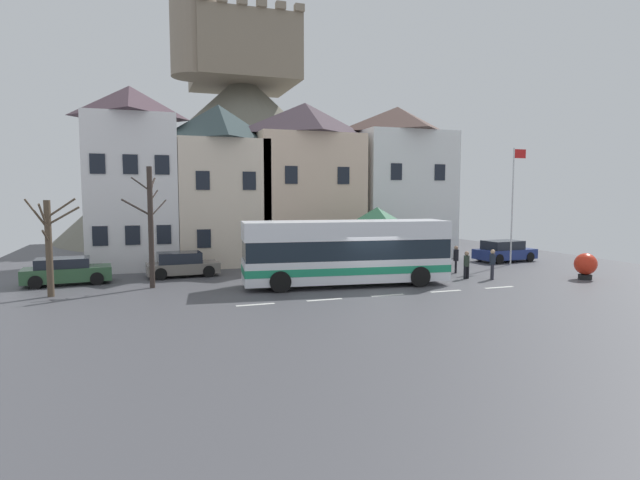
% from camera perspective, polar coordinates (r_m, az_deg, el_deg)
% --- Properties ---
extents(ground_plane, '(40.00, 60.00, 0.07)m').
position_cam_1_polar(ground_plane, '(24.49, 6.04, -5.58)').
color(ground_plane, '#4A4A50').
extents(townhouse_00, '(5.10, 6.32, 11.09)m').
position_cam_1_polar(townhouse_00, '(33.95, -20.19, 6.56)').
color(townhouse_00, white).
rests_on(townhouse_00, ground_plane).
extents(townhouse_01, '(5.51, 5.97, 10.24)m').
position_cam_1_polar(townhouse_01, '(34.08, -11.13, 6.05)').
color(townhouse_01, beige).
rests_on(townhouse_01, ground_plane).
extents(townhouse_02, '(6.95, 5.34, 10.62)m').
position_cam_1_polar(townhouse_02, '(35.04, -1.65, 6.43)').
color(townhouse_02, beige).
rests_on(townhouse_02, ground_plane).
extents(townhouse_03, '(6.64, 6.29, 10.82)m').
position_cam_1_polar(townhouse_03, '(38.23, 8.53, 6.42)').
color(townhouse_03, white).
rests_on(townhouse_03, ground_plane).
extents(hilltop_castle, '(36.86, 36.86, 23.09)m').
position_cam_1_polar(hilltop_castle, '(55.39, -8.51, 9.62)').
color(hilltop_castle, '#686558').
rests_on(hilltop_castle, ground_plane).
extents(transit_bus, '(10.34, 3.64, 3.20)m').
position_cam_1_polar(transit_bus, '(25.30, 2.90, -1.45)').
color(transit_bus, white).
rests_on(transit_bus, ground_plane).
extents(bus_shelter, '(3.60, 3.60, 3.76)m').
position_cam_1_polar(bus_shelter, '(30.08, 6.37, 2.33)').
color(bus_shelter, '#473D33').
rests_on(bus_shelter, ground_plane).
extents(parked_car_00, '(3.89, 2.04, 1.34)m').
position_cam_1_polar(parked_car_00, '(29.17, -15.12, -2.66)').
color(parked_car_00, slate).
rests_on(parked_car_00, ground_plane).
extents(parked_car_01, '(4.18, 2.28, 1.40)m').
position_cam_1_polar(parked_car_01, '(36.61, 19.80, -1.18)').
color(parked_car_01, navy).
rests_on(parked_car_01, ground_plane).
extents(parked_car_02, '(4.53, 2.41, 1.36)m').
position_cam_1_polar(parked_car_02, '(32.41, 6.09, -1.71)').
color(parked_car_02, '#2E563D').
rests_on(parked_car_02, ground_plane).
extents(parked_car_03, '(4.21, 2.14, 1.34)m').
position_cam_1_polar(parked_car_03, '(28.69, -26.38, -3.12)').
color(parked_car_03, '#315937').
rests_on(parked_car_03, ground_plane).
extents(pedestrian_00, '(0.31, 0.34, 1.60)m').
position_cam_1_polar(pedestrian_00, '(28.59, 18.63, -2.54)').
color(pedestrian_00, '#2D2D38').
rests_on(pedestrian_00, ground_plane).
extents(pedestrian_01, '(0.34, 0.30, 1.48)m').
position_cam_1_polar(pedestrian_01, '(28.46, 15.99, -2.55)').
color(pedestrian_01, black).
rests_on(pedestrian_01, ground_plane).
extents(pedestrian_02, '(0.36, 0.36, 1.50)m').
position_cam_1_polar(pedestrian_02, '(29.43, 10.02, -2.10)').
color(pedestrian_02, '#38332D').
rests_on(pedestrian_02, ground_plane).
extents(pedestrian_03, '(0.29, 0.29, 1.57)m').
position_cam_1_polar(pedestrian_03, '(30.34, 14.89, -1.84)').
color(pedestrian_03, black).
rests_on(pedestrian_03, ground_plane).
extents(public_bench, '(1.45, 0.48, 0.87)m').
position_cam_1_polar(public_bench, '(32.42, 4.55, -2.06)').
color(public_bench, '#33473D').
rests_on(public_bench, ground_plane).
extents(flagpole, '(0.95, 0.10, 7.41)m').
position_cam_1_polar(flagpole, '(34.87, 20.73, 4.41)').
color(flagpole, silver).
rests_on(flagpole, ground_plane).
extents(harbour_buoy, '(1.14, 1.14, 1.39)m').
position_cam_1_polar(harbour_buoy, '(30.60, 27.45, -2.47)').
color(harbour_buoy, black).
rests_on(harbour_buoy, ground_plane).
extents(bare_tree_00, '(2.15, 1.88, 4.35)m').
position_cam_1_polar(bare_tree_00, '(25.32, -27.93, -0.36)').
color(bare_tree_00, brown).
rests_on(bare_tree_00, ground_plane).
extents(bare_tree_01, '(2.09, 1.37, 5.82)m').
position_cam_1_polar(bare_tree_01, '(25.80, -18.35, 1.71)').
color(bare_tree_01, '#382D28').
rests_on(bare_tree_01, ground_plane).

